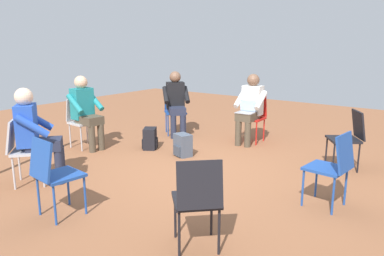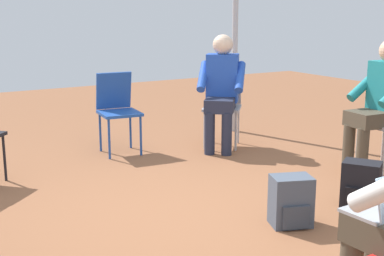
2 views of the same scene
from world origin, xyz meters
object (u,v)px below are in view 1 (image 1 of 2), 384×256
object	(u,v)px
chair_west	(254,115)
person_in_blue	(35,131)
backpack_near_laptop_user	(183,146)
backpack_by_empty_chair	(150,140)
chair_northeast	(198,197)
chair_northwest	(349,135)
person_in_black	(176,100)
chair_east	(53,172)
person_with_laptop	(250,105)
person_in_teal	(86,108)
chair_south	(81,119)
chair_southwest	(175,109)
chair_north	(333,164)
chair_southeast	(22,147)

from	to	relation	value
chair_west	person_in_blue	xyz separation A→B (m)	(3.55, -1.23, 0.20)
backpack_near_laptop_user	backpack_by_empty_chair	bearing A→B (deg)	-89.74
chair_northeast	chair_west	size ratio (longest dim) A/B	1.00
chair_northwest	person_in_black	xyz separation A→B (m)	(-0.12, -3.24, 0.20)
chair_east	person_with_laptop	xyz separation A→B (m)	(-3.83, 0.21, 0.20)
chair_east	person_in_blue	size ratio (longest dim) A/B	0.69
person_with_laptop	chair_west	bearing A→B (deg)	-90.00
chair_northeast	person_in_blue	size ratio (longest dim) A/B	0.69
person_with_laptop	person_in_teal	distance (m)	2.85
chair_northeast	backpack_near_laptop_user	world-z (taller)	chair_northeast
chair_south	person_in_black	world-z (taller)	person_in_black
chair_northwest	chair_northeast	distance (m)	3.07
chair_northwest	chair_west	bearing A→B (deg)	37.95
chair_east	backpack_by_empty_chair	world-z (taller)	chair_east
person_in_blue	backpack_near_laptop_user	bearing A→B (deg)	109.48
chair_west	backpack_near_laptop_user	xyz separation A→B (m)	(1.51, -0.46, -0.34)
chair_west	chair_south	bearing A→B (deg)	40.46
chair_southwest	person_in_black	size ratio (longest dim) A/B	0.69
person_in_blue	person_in_black	size ratio (longest dim) A/B	1.00
chair_southwest	backpack_near_laptop_user	size ratio (longest dim) A/B	2.36
chair_north	backpack_near_laptop_user	world-z (taller)	chair_north
chair_south	chair_west	xyz separation A→B (m)	(-2.12, 2.22, 0.00)
chair_south	chair_southeast	bearing A→B (deg)	33.82
person_in_teal	backpack_near_laptop_user	bearing A→B (deg)	115.43
chair_south	chair_west	world-z (taller)	same
chair_southwest	person_in_teal	bearing A→B (deg)	27.11
person_in_black	backpack_near_laptop_user	world-z (taller)	person_in_black
chair_northwest	backpack_by_empty_chair	size ratio (longest dim) A/B	2.36
chair_northwest	backpack_near_laptop_user	bearing A→B (deg)	78.14
person_in_blue	person_in_teal	bearing A→B (deg)	160.23
chair_southwest	person_in_blue	world-z (taller)	person_in_blue
person_in_black	chair_northeast	bearing A→B (deg)	84.58
chair_southwest	chair_west	bearing A→B (deg)	146.65
chair_east	person_in_black	distance (m)	3.72
person_with_laptop	person_in_black	xyz separation A→B (m)	(0.31, -1.44, 0.00)
chair_east	backpack_by_empty_chair	size ratio (longest dim) A/B	2.36
person_in_blue	chair_south	bearing A→B (deg)	164.75
chair_south	person_with_laptop	distance (m)	2.97
chair_east	person_with_laptop	world-z (taller)	person_with_laptop
person_with_laptop	person_in_teal	size ratio (longest dim) A/B	1.00
chair_south	person_in_black	bearing A→B (deg)	158.29
chair_northwest	chair_southwest	world-z (taller)	same
chair_northeast	chair_southwest	xyz separation A→B (m)	(-3.27, -2.90, 0.00)
chair_west	backpack_by_empty_chair	distance (m)	1.95
chair_east	chair_northwest	bearing A→B (deg)	65.13
chair_north	chair_west	bearing A→B (deg)	50.40
chair_southwest	person_in_blue	distance (m)	3.20
chair_northwest	backpack_by_empty_chair	distance (m)	3.14
backpack_near_laptop_user	chair_southwest	bearing A→B (deg)	-136.50
chair_northwest	chair_west	distance (m)	1.91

